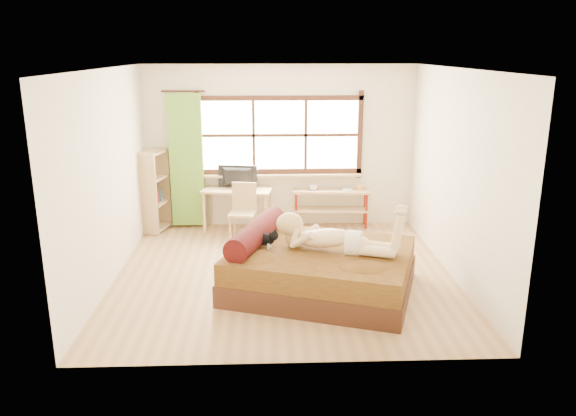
{
  "coord_description": "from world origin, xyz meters",
  "views": [
    {
      "loc": [
        -0.22,
        -7.06,
        2.93
      ],
      "look_at": [
        0.06,
        0.2,
        0.87
      ],
      "focal_mm": 35.0,
      "sensor_mm": 36.0,
      "label": 1
    }
  ],
  "objects_px": {
    "kitten": "(263,238)",
    "desk": "(237,195)",
    "bed": "(317,268)",
    "pipe_shelf": "(332,200)",
    "chair": "(243,208)",
    "bookshelf": "(154,190)",
    "woman": "(335,225)"
  },
  "relations": [
    {
      "from": "chair",
      "to": "bookshelf",
      "type": "xyz_separation_m",
      "value": [
        -1.48,
        0.39,
        0.2
      ]
    },
    {
      "from": "bed",
      "to": "desk",
      "type": "bearing_deg",
      "value": 132.93
    },
    {
      "from": "pipe_shelf",
      "to": "bookshelf",
      "type": "height_order",
      "value": "bookshelf"
    },
    {
      "from": "pipe_shelf",
      "to": "kitten",
      "type": "bearing_deg",
      "value": -110.98
    },
    {
      "from": "desk",
      "to": "chair",
      "type": "xyz_separation_m",
      "value": [
        0.11,
        -0.37,
        -0.12
      ]
    },
    {
      "from": "bed",
      "to": "pipe_shelf",
      "type": "height_order",
      "value": "bed"
    },
    {
      "from": "pipe_shelf",
      "to": "desk",
      "type": "bearing_deg",
      "value": -172.24
    },
    {
      "from": "bed",
      "to": "kitten",
      "type": "relative_size",
      "value": 8.04
    },
    {
      "from": "woman",
      "to": "kitten",
      "type": "height_order",
      "value": "woman"
    },
    {
      "from": "kitten",
      "to": "bookshelf",
      "type": "xyz_separation_m",
      "value": [
        -1.8,
        2.43,
        0.01
      ]
    },
    {
      "from": "chair",
      "to": "woman",
      "type": "bearing_deg",
      "value": -51.77
    },
    {
      "from": "chair",
      "to": "pipe_shelf",
      "type": "distance_m",
      "value": 1.56
    },
    {
      "from": "pipe_shelf",
      "to": "bookshelf",
      "type": "distance_m",
      "value": 2.96
    },
    {
      "from": "kitten",
      "to": "desk",
      "type": "bearing_deg",
      "value": 119.3
    },
    {
      "from": "kitten",
      "to": "chair",
      "type": "bearing_deg",
      "value": 118.04
    },
    {
      "from": "bed",
      "to": "chair",
      "type": "height_order",
      "value": "chair"
    },
    {
      "from": "woman",
      "to": "pipe_shelf",
      "type": "height_order",
      "value": "woman"
    },
    {
      "from": "desk",
      "to": "pipe_shelf",
      "type": "bearing_deg",
      "value": 13.88
    },
    {
      "from": "kitten",
      "to": "pipe_shelf",
      "type": "distance_m",
      "value": 2.79
    },
    {
      "from": "chair",
      "to": "pipe_shelf",
      "type": "bearing_deg",
      "value": 27.95
    },
    {
      "from": "bookshelf",
      "to": "kitten",
      "type": "bearing_deg",
      "value": -40.27
    },
    {
      "from": "woman",
      "to": "chair",
      "type": "xyz_separation_m",
      "value": [
        -1.2,
        2.19,
        -0.38
      ]
    },
    {
      "from": "woman",
      "to": "bookshelf",
      "type": "relative_size",
      "value": 1.13
    },
    {
      "from": "woman",
      "to": "desk",
      "type": "bearing_deg",
      "value": 136.05
    },
    {
      "from": "pipe_shelf",
      "to": "chair",
      "type": "bearing_deg",
      "value": -158.18
    },
    {
      "from": "chair",
      "to": "kitten",
      "type": "bearing_deg",
      "value": -71.33
    },
    {
      "from": "desk",
      "to": "pipe_shelf",
      "type": "height_order",
      "value": "pipe_shelf"
    },
    {
      "from": "bed",
      "to": "bookshelf",
      "type": "bearing_deg",
      "value": 153.45
    },
    {
      "from": "chair",
      "to": "pipe_shelf",
      "type": "xyz_separation_m",
      "value": [
        1.48,
        0.49,
        -0.02
      ]
    },
    {
      "from": "chair",
      "to": "pipe_shelf",
      "type": "relative_size",
      "value": 0.68
    },
    {
      "from": "bed",
      "to": "pipe_shelf",
      "type": "distance_m",
      "value": 2.66
    },
    {
      "from": "kitten",
      "to": "desk",
      "type": "xyz_separation_m",
      "value": [
        -0.44,
        2.41,
        -0.07
      ]
    }
  ]
}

